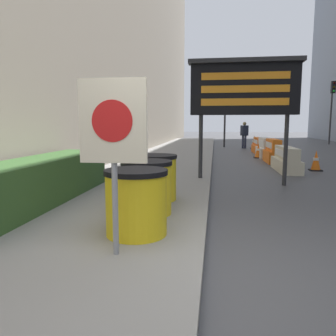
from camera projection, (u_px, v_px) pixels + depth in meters
name	position (u px, v px, depth m)	size (l,w,h in m)	color
ground_plane	(203.00, 278.00, 3.17)	(120.00, 120.00, 0.00)	#474749
sidewalk_left	(35.00, 260.00, 3.41)	(3.49, 56.00, 0.14)	gray
hedge_strip	(38.00, 181.00, 5.58)	(0.90, 4.26, 0.75)	#335628
barrel_drum_foreground	(136.00, 202.00, 3.97)	(0.77, 0.77, 0.80)	yellow
barrel_drum_middle	(147.00, 187.00, 4.90)	(0.77, 0.77, 0.80)	yellow
barrel_drum_back	(155.00, 177.00, 5.82)	(0.77, 0.77, 0.80)	yellow
warning_sign	(113.00, 133.00, 3.23)	(0.69, 0.08, 1.78)	gray
message_board	(244.00, 89.00, 7.80)	(2.67, 0.36, 3.00)	#28282B
jersey_barrier_cream	(286.00, 160.00, 10.37)	(0.61, 2.09, 0.77)	beige
jersey_barrier_orange_near	(273.00, 152.00, 12.71)	(0.56, 1.66, 0.90)	orange
jersey_barrier_white	(265.00, 149.00, 14.67)	(0.65, 1.89, 0.87)	silver
jersey_barrier_orange_far	(259.00, 146.00, 16.90)	(0.55, 1.93, 0.79)	orange
traffic_cone_near	(258.00, 151.00, 14.37)	(0.36, 0.36, 0.65)	black
traffic_cone_mid	(254.00, 142.00, 19.88)	(0.44, 0.44, 0.79)	black
traffic_cone_far	(316.00, 161.00, 10.42)	(0.36, 0.36, 0.65)	black
traffic_light_near_curb	(225.00, 96.00, 20.74)	(0.28, 0.45, 4.55)	#2D2D30
traffic_light_far_side	(332.00, 99.00, 23.44)	(0.28, 0.45, 4.51)	#2D2D30
pedestrian_worker	(244.00, 133.00, 20.03)	(0.49, 0.43, 1.61)	#23283D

